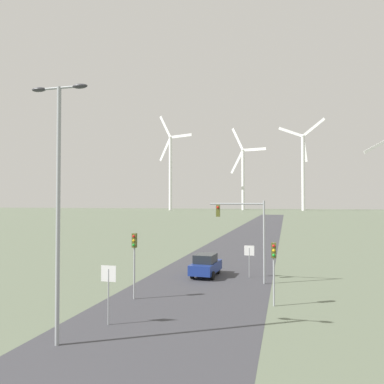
# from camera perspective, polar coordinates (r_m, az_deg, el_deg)

# --- Properties ---
(road_surface) EXTENTS (10.00, 240.00, 0.01)m
(road_surface) POSITION_cam_1_polar(r_m,az_deg,el_deg) (55.63, 7.87, -7.77)
(road_surface) COLOR #38383D
(road_surface) RESTS_ON ground
(streetlamp) EXTENTS (2.72, 0.32, 11.21)m
(streetlamp) POSITION_cam_1_polar(r_m,az_deg,el_deg) (17.18, -19.70, 0.99)
(streetlamp) COLOR #93999E
(streetlamp) RESTS_ON ground
(stop_sign_near) EXTENTS (0.81, 0.07, 2.95)m
(stop_sign_near) POSITION_cam_1_polar(r_m,az_deg,el_deg) (19.68, -12.60, -13.42)
(stop_sign_near) COLOR #93999E
(stop_sign_near) RESTS_ON ground
(stop_sign_far) EXTENTS (0.81, 0.07, 2.57)m
(stop_sign_far) POSITION_cam_1_polar(r_m,az_deg,el_deg) (31.12, 8.72, -9.48)
(stop_sign_far) COLOR #93999E
(stop_sign_far) RESTS_ON ground
(traffic_light_post_near_left) EXTENTS (0.28, 0.33, 4.14)m
(traffic_light_post_near_left) POSITION_cam_1_polar(r_m,az_deg,el_deg) (24.21, -8.79, -8.86)
(traffic_light_post_near_left) COLOR #93999E
(traffic_light_post_near_left) RESTS_ON ground
(traffic_light_post_near_right) EXTENTS (0.28, 0.33, 3.73)m
(traffic_light_post_near_right) POSITION_cam_1_polar(r_m,az_deg,el_deg) (22.91, 12.35, -10.01)
(traffic_light_post_near_right) COLOR #93999E
(traffic_light_post_near_right) RESTS_ON ground
(traffic_light_mast_overhead) EXTENTS (4.18, 0.35, 6.23)m
(traffic_light_mast_overhead) POSITION_cam_1_polar(r_m,az_deg,el_deg) (28.74, 8.13, -4.94)
(traffic_light_mast_overhead) COLOR #93999E
(traffic_light_mast_overhead) RESTS_ON ground
(car_approaching) EXTENTS (2.05, 4.20, 1.83)m
(car_approaching) POSITION_cam_1_polar(r_m,az_deg,el_deg) (31.37, 2.10, -11.07)
(car_approaching) COLOR navy
(car_approaching) RESTS_ON ground
(wind_turbine_far_left) EXTENTS (26.43, 10.86, 67.05)m
(wind_turbine_far_left) POSITION_cam_1_polar(r_m,az_deg,el_deg) (261.18, -3.30, 3.97)
(wind_turbine_far_left) COLOR white
(wind_turbine_far_left) RESTS_ON ground
(wind_turbine_left) EXTENTS (26.06, 14.13, 58.84)m
(wind_turbine_left) POSITION_cam_1_polar(r_m,az_deg,el_deg) (264.79, 7.79, 2.92)
(wind_turbine_left) COLOR white
(wind_turbine_left) RESTS_ON ground
(wind_turbine_center) EXTENTS (29.73, 7.23, 60.03)m
(wind_turbine_center) POSITION_cam_1_polar(r_m,az_deg,el_deg) (256.71, 16.57, 3.87)
(wind_turbine_center) COLOR white
(wind_turbine_center) RESTS_ON ground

